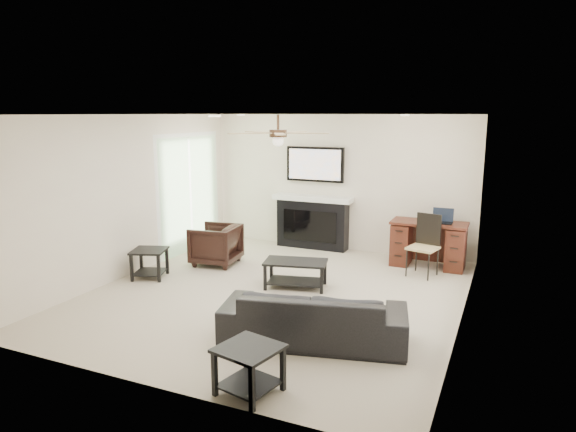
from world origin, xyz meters
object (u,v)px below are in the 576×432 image
object	(u,v)px
sofa	(314,316)
armchair	(216,245)
coffee_table	(296,274)
desk	(428,244)
fireplace_unit	(312,198)

from	to	relation	value
sofa	armchair	xyz separation A→B (m)	(-2.60, 2.15, 0.04)
coffee_table	desk	xyz separation A→B (m)	(1.61, 1.85, 0.18)
fireplace_unit	coffee_table	bearing A→B (deg)	-74.86
sofa	coffee_table	bearing A→B (deg)	-73.57
armchair	coffee_table	distance (m)	1.79
coffee_table	armchair	bearing A→B (deg)	148.84
coffee_table	desk	size ratio (longest dim) A/B	0.74
armchair	coffee_table	xyz separation A→B (m)	(1.70, -0.55, -0.14)
sofa	armchair	distance (m)	3.37
sofa	coffee_table	world-z (taller)	sofa
fireplace_unit	sofa	bearing A→B (deg)	-68.53
armchair	coffee_table	world-z (taller)	armchair
sofa	desk	distance (m)	3.53
armchair	desk	size ratio (longest dim) A/B	0.61
sofa	desk	world-z (taller)	desk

